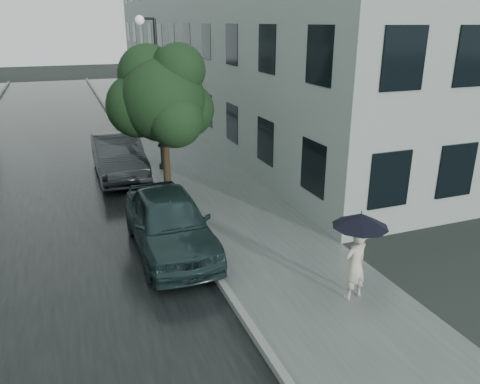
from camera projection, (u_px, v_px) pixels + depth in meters
name	position (u px, v px, depth m)	size (l,w,h in m)	color
ground	(300.00, 287.00, 10.13)	(120.00, 120.00, 0.00)	black
sidewalk	(177.00, 151.00, 20.73)	(3.50, 60.00, 0.01)	slate
kerb_near	(136.00, 154.00, 20.09)	(0.15, 60.00, 0.15)	slate
asphalt_road	(49.00, 164.00, 18.93)	(6.85, 60.00, 0.00)	black
building_near	(230.00, 38.00, 27.53)	(7.02, 36.00, 9.00)	gray
pedestrian	(355.00, 264.00, 9.51)	(0.56, 0.37, 1.53)	#B8B2A1
umbrella	(361.00, 220.00, 9.12)	(1.24, 1.24, 1.03)	black
street_tree	(162.00, 98.00, 14.15)	(3.33, 3.03, 4.87)	#332619
lamp_post	(155.00, 86.00, 17.15)	(0.83, 0.43, 5.63)	black
car_near	(169.00, 222.00, 11.54)	(1.80, 4.48, 1.52)	#1A2B2C
car_far	(118.00, 156.00, 17.16)	(1.62, 4.64, 1.53)	black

